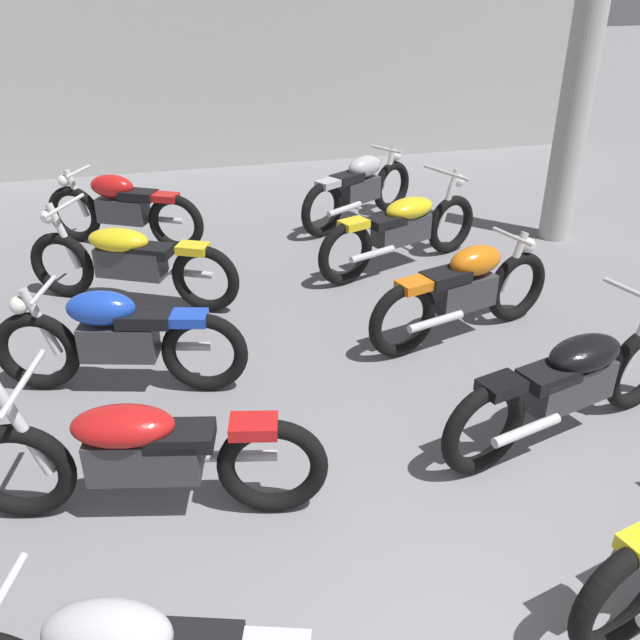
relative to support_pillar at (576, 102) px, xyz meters
The scene contains 10 objects.
back_wall 5.56m from the support_pillar, 129.97° to the left, with size 12.92×0.24×3.60m, color #B2B2AD.
support_pillar is the anchor object (origin of this frame).
motorcycle_left_row_1 6.21m from the support_pillar, 144.42° to the right, with size 2.14×0.78×0.97m.
motorcycle_left_row_2 5.63m from the support_pillar, 157.62° to the right, with size 1.93×0.69×0.88m.
motorcycle_left_row_3 5.14m from the support_pillar, behind, with size 1.98×1.14×0.97m.
motorcycle_left_row_4 5.26m from the support_pillar, 168.43° to the left, with size 1.78×1.05×0.88m.
motorcycle_right_row_1 4.25m from the support_pillar, 120.70° to the right, with size 2.13×0.85×0.97m.
motorcycle_right_row_2 3.15m from the support_pillar, 137.36° to the right, with size 1.93×0.71×0.88m.
motorcycle_right_row_3 2.45m from the support_pillar, 169.78° to the right, with size 2.07×0.97×0.97m.
motorcycle_right_row_4 2.66m from the support_pillar, 153.40° to the left, with size 1.75×1.09×0.88m.
Camera 1 is at (-1.20, -1.15, 3.04)m, focal length 38.73 mm.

